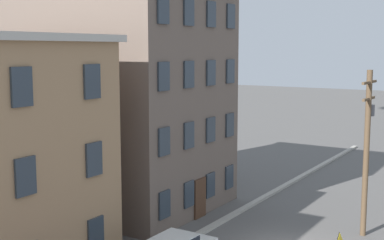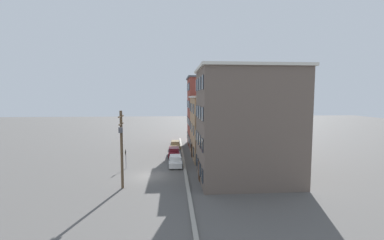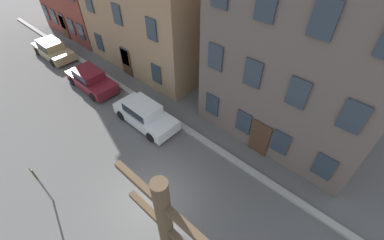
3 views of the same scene
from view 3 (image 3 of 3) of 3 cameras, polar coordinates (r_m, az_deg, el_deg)
The scene contains 7 objects.
ground_plane at distance 13.34m, azimuth -8.15°, elevation -16.82°, with size 200.00×200.00×0.00m, color #565451.
kerb_strip at distance 15.14m, azimuth 4.63°, elevation -5.77°, with size 56.00×0.36×0.16m, color #9E998E.
apartment_far at distance 16.30m, azimuth 29.09°, elevation 20.63°, with size 9.54×11.40×13.03m.
car_tan at distance 26.10m, azimuth -28.60°, elevation 13.72°, with size 4.40×1.92×1.43m.
car_maroon at distance 20.57m, azimuth -21.60°, elevation 8.54°, with size 4.40×1.92×1.43m.
car_white at distance 16.39m, azimuth -10.51°, elevation 1.47°, with size 4.40×1.92×1.43m.
caution_sign at distance 13.51m, azimuth -31.01°, elevation -11.45°, with size 0.85×0.08×2.65m.
Camera 3 is at (5.76, -3.65, 11.46)m, focal length 24.00 mm.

